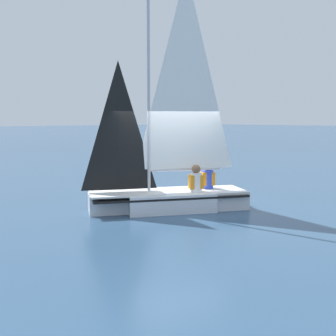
% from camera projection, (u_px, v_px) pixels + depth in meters
% --- Properties ---
extents(ground_plane, '(260.00, 260.00, 0.00)m').
position_uv_depth(ground_plane, '(168.00, 209.00, 10.80)').
color(ground_plane, '#2D4C6B').
extents(sailboat_main, '(4.12, 2.98, 6.07)m').
position_uv_depth(sailboat_main, '(169.00, 177.00, 10.71)').
color(sailboat_main, silver).
rests_on(sailboat_main, ground_plane).
extents(sailor_helm, '(0.42, 0.40, 1.16)m').
position_uv_depth(sailor_helm, '(196.00, 186.00, 10.65)').
color(sailor_helm, black).
rests_on(sailor_helm, ground_plane).
extents(sailor_crew, '(0.42, 0.40, 1.16)m').
position_uv_depth(sailor_crew, '(207.00, 182.00, 11.20)').
color(sailor_crew, black).
rests_on(sailor_crew, ground_plane).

